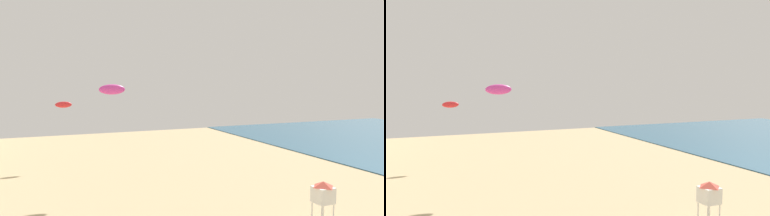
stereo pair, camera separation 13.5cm
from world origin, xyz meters
The scene contains 3 objects.
lifeguard_stand centered at (11.68, 15.15, 1.84)m, with size 1.10×1.10×2.55m.
kite_magenta_parafoil_2 centered at (1.40, 28.69, 7.99)m, with size 2.17×0.60×0.84m.
kite_red_parafoil centered at (-1.60, 38.94, 6.16)m, with size 1.66×0.46×0.65m.
Camera 2 is at (-5.00, -3.90, 8.97)m, focal length 37.00 mm.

